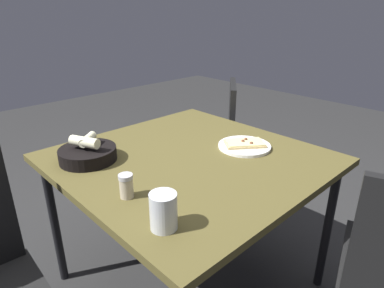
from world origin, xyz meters
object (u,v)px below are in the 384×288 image
Objects in this scene: beer_glass at (164,213)px; chair_spare at (214,134)px; dining_table at (189,168)px; pepper_shaker at (126,187)px; pizza_plate at (244,145)px; bread_basket at (88,153)px.

chair_spare reaches higher than beer_glass.
pepper_shaker is at bearing 104.08° from dining_table.
pizza_plate is 0.29× the size of chair_spare.
bread_basket is 2.79× the size of pepper_shaker.
dining_table is 1.25× the size of chair_spare.
pizza_plate is at bearing -90.68° from pepper_shaker.
pizza_plate is 0.71m from bread_basket.
beer_glass is at bearing 126.49° from chair_spare.
chair_spare is at bearing -61.17° from pepper_shaker.
pepper_shaker is 0.10× the size of chair_spare.
bread_basket reaches higher than pepper_shaker.
pepper_shaker is 1.30m from chair_spare.
pizza_plate is 0.64m from pepper_shaker.
dining_table is 0.91m from chair_spare.
dining_table is 0.29m from pizza_plate.
chair_spare reaches higher than pepper_shaker.
pepper_shaker is at bearing 89.32° from pizza_plate.
dining_table is at bearing -128.62° from bread_basket.
pizza_plate is at bearing -122.24° from bread_basket.
bread_basket is 2.10× the size of beer_glass.
chair_spare is at bearing -53.51° from beer_glass.
beer_glass reaches higher than pepper_shaker.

